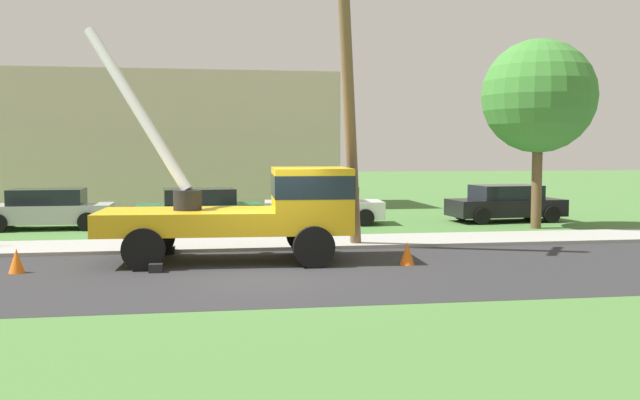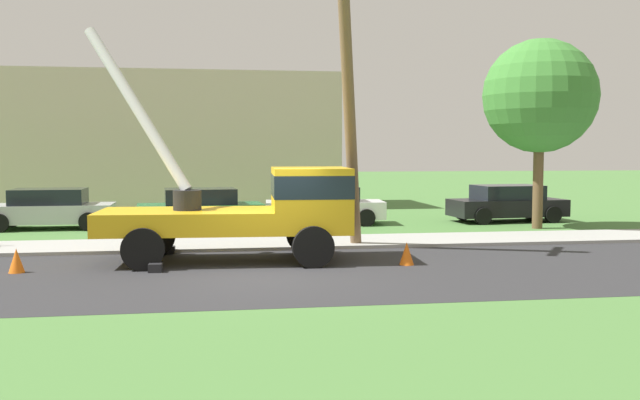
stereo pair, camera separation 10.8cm
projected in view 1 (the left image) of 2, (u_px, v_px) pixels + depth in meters
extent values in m
plane|color=#477538|center=(244.00, 221.00, 27.83)|extent=(120.00, 120.00, 0.00)
cube|color=#2B2B2D|center=(273.00, 273.00, 16.01)|extent=(80.00, 7.12, 0.01)
cube|color=#9E9E99|center=(257.00, 243.00, 20.81)|extent=(80.00, 2.63, 0.10)
cube|color=gold|center=(187.00, 221.00, 17.61)|extent=(4.42, 2.62, 0.55)
cube|color=gold|center=(311.00, 199.00, 17.90)|extent=(2.02, 2.50, 1.60)
cube|color=#19232D|center=(311.00, 185.00, 17.88)|extent=(2.04, 2.52, 0.56)
cylinder|color=black|center=(187.00, 200.00, 17.57)|extent=(0.70, 0.70, 0.50)
cylinder|color=silver|center=(137.00, 108.00, 17.91)|extent=(2.82, 1.79, 4.26)
cube|color=black|center=(156.00, 268.00, 16.17)|extent=(0.32, 0.32, 0.20)
cube|color=black|center=(169.00, 250.00, 19.05)|extent=(0.32, 0.32, 0.20)
cylinder|color=black|center=(314.00, 247.00, 16.78)|extent=(1.00, 0.30, 1.00)
cylinder|color=black|center=(305.00, 235.00, 19.16)|extent=(1.00, 0.30, 1.00)
cylinder|color=black|center=(143.00, 249.00, 16.36)|extent=(1.00, 0.30, 1.00)
cylinder|color=black|center=(156.00, 237.00, 18.74)|extent=(1.00, 0.30, 1.00)
cylinder|color=brown|center=(348.00, 92.00, 19.27)|extent=(1.29, 2.38, 8.82)
cone|color=orange|center=(407.00, 253.00, 17.20)|extent=(0.36, 0.36, 0.56)
cone|color=orange|center=(17.00, 261.00, 16.06)|extent=(0.36, 0.36, 0.56)
cone|color=orange|center=(325.00, 242.00, 19.37)|extent=(0.36, 0.36, 0.56)
cube|color=#B7B7BF|center=(48.00, 214.00, 24.97)|extent=(4.43, 1.86, 0.65)
cube|color=black|center=(48.00, 197.00, 24.93)|extent=(2.49, 1.69, 0.55)
cylinder|color=black|center=(87.00, 222.00, 24.36)|extent=(0.64, 0.22, 0.64)
cylinder|color=black|center=(94.00, 217.00, 26.13)|extent=(0.64, 0.22, 0.64)
cylinder|color=black|center=(11.00, 218.00, 25.62)|extent=(0.64, 0.22, 0.64)
cube|color=#1E6638|center=(200.00, 213.00, 25.18)|extent=(4.53, 2.15, 0.65)
cube|color=black|center=(199.00, 196.00, 25.13)|extent=(2.59, 1.85, 0.55)
cylinder|color=black|center=(244.00, 221.00, 24.67)|extent=(0.64, 0.22, 0.64)
cylinder|color=black|center=(237.00, 216.00, 26.41)|extent=(0.64, 0.22, 0.64)
cylinder|color=black|center=(158.00, 223.00, 23.97)|extent=(0.64, 0.22, 0.64)
cylinder|color=black|center=(157.00, 218.00, 25.72)|extent=(0.64, 0.22, 0.64)
cube|color=silver|center=(324.00, 210.00, 26.57)|extent=(4.52, 2.11, 0.65)
cube|color=black|center=(324.00, 194.00, 26.53)|extent=(2.58, 1.83, 0.55)
cylinder|color=black|center=(365.00, 218.00, 25.82)|extent=(0.64, 0.22, 0.64)
cylinder|color=black|center=(358.00, 213.00, 27.61)|extent=(0.64, 0.22, 0.64)
cylinder|color=black|center=(286.00, 218.00, 25.57)|extent=(0.64, 0.22, 0.64)
cylinder|color=black|center=(284.00, 214.00, 27.35)|extent=(0.64, 0.22, 0.64)
cube|color=black|center=(506.00, 207.00, 27.59)|extent=(4.52, 2.13, 0.65)
cube|color=black|center=(506.00, 192.00, 27.55)|extent=(2.58, 1.84, 0.55)
cylinder|color=black|center=(551.00, 215.00, 27.07)|extent=(0.64, 0.22, 0.64)
cylinder|color=black|center=(527.00, 211.00, 28.82)|extent=(0.64, 0.22, 0.64)
cylinder|color=black|center=(482.00, 216.00, 26.39)|extent=(0.64, 0.22, 0.64)
cylinder|color=black|center=(461.00, 212.00, 28.14)|extent=(0.64, 0.22, 0.64)
cylinder|color=brown|center=(537.00, 167.00, 25.06)|extent=(0.36, 0.36, 4.38)
sphere|color=#3D7F33|center=(539.00, 96.00, 24.89)|extent=(4.00, 4.00, 4.00)
cube|color=beige|center=(147.00, 141.00, 34.35)|extent=(18.00, 6.00, 6.40)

